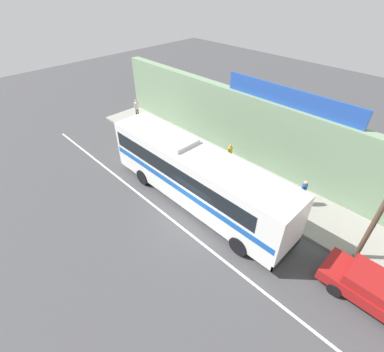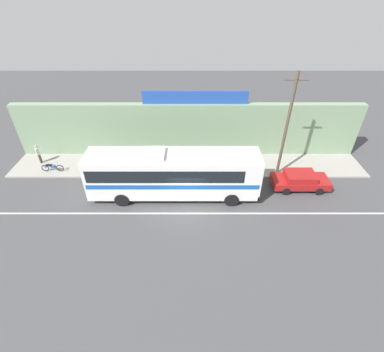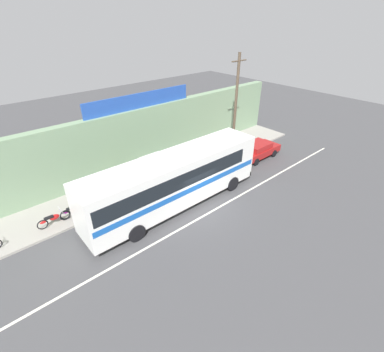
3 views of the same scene
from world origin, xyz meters
TOP-DOWN VIEW (x-y plane):
  - ground_plane at (0.00, 0.00)m, footprint 70.00×70.00m
  - sidewalk_slab at (0.00, 5.20)m, footprint 30.00×3.60m
  - storefront_facade at (0.00, 7.35)m, footprint 30.00×0.70m
  - storefront_billboard at (0.63, 7.35)m, footprint 8.77×0.12m
  - road_center_stripe at (0.00, -0.80)m, footprint 30.00×0.14m
  - intercity_bus at (-1.06, 1.24)m, footprint 12.24×2.61m
  - parked_car at (8.68, 2.13)m, footprint 4.28×1.89m
  - motorcycle_blue at (-7.70, 4.26)m, footprint 1.89×0.56m
  - motorcycle_green at (-11.31, 4.20)m, footprint 1.85×0.56m
  - motorcycle_black at (-5.22, 4.12)m, footprint 1.91×0.56m
  - motorcycle_red at (-6.41, 4.34)m, footprint 1.86×0.56m
  - pedestrian_far_right at (3.62, 5.41)m, footprint 0.30×0.48m
  - pedestrian_by_curb at (-12.88, 5.53)m, footprint 0.30×0.48m
  - pedestrian_far_left at (-2.06, 5.72)m, footprint 0.30×0.48m

SIDE VIEW (x-z plane):
  - ground_plane at x=0.00m, z-range 0.00..0.00m
  - road_center_stripe at x=0.00m, z-range 0.00..0.01m
  - sidewalk_slab at x=0.00m, z-range 0.00..0.14m
  - motorcycle_blue at x=-7.70m, z-range 0.09..1.04m
  - motorcycle_green at x=-11.31m, z-range 0.09..1.04m
  - motorcycle_black at x=-5.22m, z-range 0.09..1.04m
  - motorcycle_red at x=-6.41m, z-range 0.09..1.04m
  - parked_car at x=8.68m, z-range 0.05..1.42m
  - pedestrian_far_left at x=-2.06m, z-range 0.26..1.83m
  - pedestrian_by_curb at x=-12.88m, z-range 0.28..2.00m
  - pedestrian_far_right at x=3.62m, z-range 0.29..2.01m
  - intercity_bus at x=-1.06m, z-range 0.17..3.96m
  - storefront_facade at x=0.00m, z-range 0.00..4.80m
  - storefront_billboard at x=0.63m, z-range 4.80..5.90m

